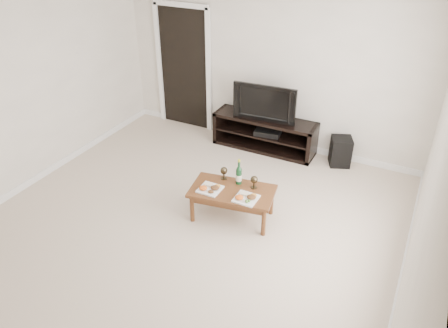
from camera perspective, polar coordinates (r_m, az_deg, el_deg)
floor at (r=5.40m, az=-5.82°, el=-9.26°), size 5.50×5.50×0.00m
back_wall at (r=6.96m, az=6.03°, el=12.58°), size 5.00×0.04×2.60m
ceiling at (r=4.22m, az=-7.78°, el=19.05°), size 5.00×5.50×0.04m
doorway at (r=7.67m, az=-5.23°, el=12.22°), size 0.90×0.02×2.05m
media_console at (r=7.09m, az=5.30°, el=3.99°), size 1.66×0.45×0.55m
television at (r=6.85m, az=5.53°, el=8.19°), size 1.01×0.20×0.58m
av_receiver at (r=7.04m, az=5.77°, el=4.22°), size 0.44×0.35×0.08m
subwoofer at (r=6.87m, az=14.97°, el=1.60°), size 0.39×0.39×0.45m
coffee_table at (r=5.53m, az=1.08°, el=-5.20°), size 1.12×0.73×0.42m
plate_left at (r=5.39m, az=-1.85°, el=-3.09°), size 0.27×0.27×0.07m
plate_right at (r=5.23m, az=2.91°, el=-4.31°), size 0.27×0.27×0.07m
wine_bottle at (r=5.44m, az=1.96°, el=-1.00°), size 0.07×0.07×0.35m
goblet_left at (r=5.58m, az=-0.01°, el=-1.19°), size 0.09×0.09×0.17m
goblet_right at (r=5.41m, az=3.95°, el=-2.36°), size 0.09×0.09×0.17m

